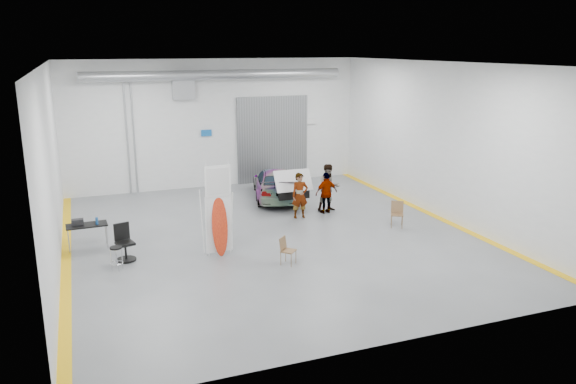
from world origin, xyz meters
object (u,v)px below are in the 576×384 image
object	(u,v)px
sedan_car	(276,184)
folding_chair_near	(288,256)
work_table	(84,225)
shop_stool	(117,259)
surfboard_display	(218,218)
folding_chair_far	(397,219)
person_b	(329,188)
office_chair	(125,245)
person_a	(300,195)
person_c	(326,193)

from	to	relation	value
sedan_car	folding_chair_near	size ratio (longest dim) A/B	5.34
work_table	shop_stool	bearing A→B (deg)	-70.52
surfboard_display	folding_chair_far	bearing A→B (deg)	-0.74
person_b	folding_chair_near	world-z (taller)	person_b
office_chair	person_a	bearing A→B (deg)	3.85
surfboard_display	office_chair	xyz separation A→B (m)	(-2.87, 0.64, -0.76)
person_c	shop_stool	bearing A→B (deg)	15.26
person_a	folding_chair_far	distance (m)	3.82
surfboard_display	folding_chair_near	bearing A→B (deg)	-44.97
sedan_car	work_table	distance (m)	8.90
sedan_car	folding_chair_far	world-z (taller)	sedan_car
person_a	folding_chair_near	size ratio (longest dim) A/B	2.09
person_c	shop_stool	distance (m)	9.00
person_a	shop_stool	world-z (taller)	person_a
person_b	surfboard_display	size ratio (longest dim) A/B	0.62
sedan_car	shop_stool	distance (m)	9.47
sedan_car	person_b	xyz separation A→B (m)	(1.39, -2.60, 0.30)
shop_stool	office_chair	world-z (taller)	office_chair
work_table	surfboard_display	bearing A→B (deg)	-28.79
shop_stool	folding_chair_near	bearing A→B (deg)	-15.38
sedan_car	shop_stool	bearing A→B (deg)	55.05
person_a	person_b	distance (m)	1.55
person_a	office_chair	world-z (taller)	person_a
sedan_car	person_a	bearing A→B (deg)	103.28
person_c	office_chair	size ratio (longest dim) A/B	1.44
shop_stool	person_c	bearing A→B (deg)	21.17
person_a	folding_chair_near	distance (m)	4.94
shop_stool	surfboard_display	bearing A→B (deg)	2.33
person_b	office_chair	world-z (taller)	person_b
sedan_car	surfboard_display	distance (m)	7.25
surfboard_display	office_chair	distance (m)	3.04
person_a	work_table	distance (m)	8.00
work_table	office_chair	bearing A→B (deg)	-53.82
folding_chair_near	shop_stool	world-z (taller)	folding_chair_near
folding_chair_far	shop_stool	xyz separation A→B (m)	(-10.09, -0.66, 0.07)
folding_chair_near	shop_stool	bearing A→B (deg)	120.05
sedan_car	work_table	bearing A→B (deg)	39.95
person_a	sedan_car	bearing A→B (deg)	93.34
person_b	surfboard_display	distance (m)	6.40
folding_chair_far	work_table	xyz separation A→B (m)	(-10.91, 1.67, 0.53)
office_chair	folding_chair_far	bearing A→B (deg)	-15.09
sedan_car	office_chair	world-z (taller)	sedan_car
person_c	folding_chair_far	world-z (taller)	person_c
person_c	office_chair	xyz separation A→B (m)	(-8.06, -2.47, -0.33)
folding_chair_near	office_chair	xyz separation A→B (m)	(-4.67, 2.14, 0.24)
folding_chair_far	office_chair	size ratio (longest dim) A/B	0.82
person_a	person_b	size ratio (longest dim) A/B	0.93
shop_stool	sedan_car	bearing A→B (deg)	40.26
person_b	surfboard_display	bearing A→B (deg)	-141.97
office_chair	shop_stool	bearing A→B (deg)	-126.94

